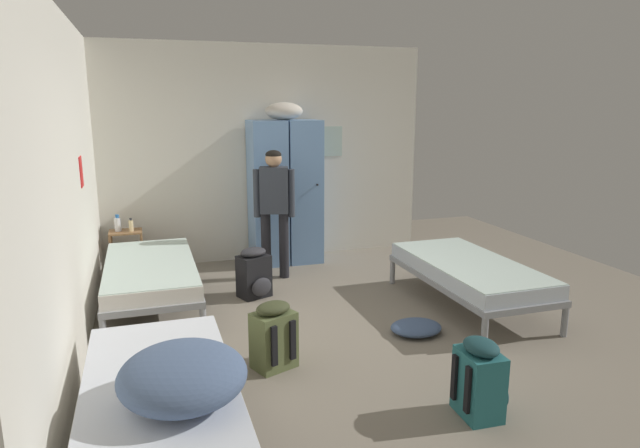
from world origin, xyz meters
TOP-DOWN VIEW (x-y plane):
  - ground_plane at (0.00, 0.00)m, footprint 8.22×8.22m
  - room_backdrop at (-1.16, 1.19)m, footprint 4.33×5.20m
  - locker_bank at (0.18, 2.29)m, footprint 0.90×0.55m
  - shelf_unit at (-1.81, 2.23)m, footprint 0.38×0.30m
  - bed_left_front at (-1.56, -1.49)m, footprint 0.90×1.90m
  - bed_left_rear at (-1.56, 1.08)m, footprint 0.90×1.90m
  - bed_right at (1.56, 0.10)m, footprint 0.90×1.90m
  - bedding_heap at (-1.43, -1.78)m, footprint 0.69×0.71m
  - person_traveler at (-0.11, 1.66)m, footprint 0.47×0.28m
  - water_bottle at (-1.89, 2.25)m, footprint 0.08×0.08m
  - lotion_bottle at (-1.74, 2.19)m, footprint 0.05×0.05m
  - backpack_teal at (0.50, -1.70)m, footprint 0.35×0.33m
  - backpack_olive at (-0.67, -0.59)m, footprint 0.39×0.40m
  - backpack_black at (-0.49, 1.07)m, footprint 0.38×0.40m
  - clothes_pile_denim at (0.73, -0.35)m, footprint 0.48×0.40m

SIDE VIEW (x-z plane):
  - ground_plane at x=0.00m, z-range 0.00..0.00m
  - clothes_pile_denim at x=0.73m, z-range 0.00..0.11m
  - backpack_teal at x=0.50m, z-range -0.02..0.53m
  - backpack_olive at x=-0.67m, z-range -0.02..0.53m
  - backpack_black at x=-0.49m, z-range -0.02..0.53m
  - shelf_unit at x=-1.81m, z-range 0.06..0.63m
  - bed_left_front at x=-1.56m, z-range 0.14..0.63m
  - bed_left_rear at x=-1.56m, z-range 0.14..0.63m
  - bed_right at x=1.56m, z-range 0.14..0.63m
  - lotion_bottle at x=-1.74m, z-range 0.56..0.72m
  - bedding_heap at x=-1.43m, z-range 0.49..0.80m
  - water_bottle at x=-1.89m, z-range 0.56..0.76m
  - person_traveler at x=-0.11m, z-range 0.16..1.69m
  - locker_bank at x=0.18m, z-range -0.07..2.00m
  - room_backdrop at x=-1.16m, z-range 0.00..2.80m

